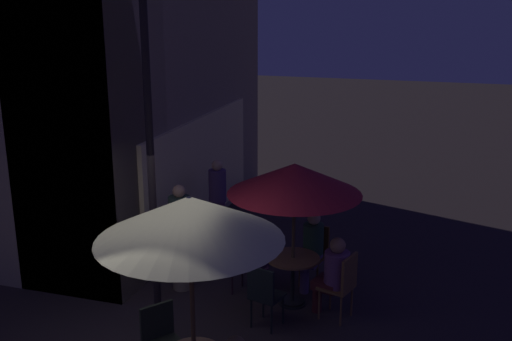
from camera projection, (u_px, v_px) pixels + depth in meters
cafe_building at (63, 27)px, 10.50m from camera, size 6.91×6.96×7.93m
street_lamp_near_corner at (147, 77)px, 7.34m from camera, size 0.37×0.37×4.78m
cafe_table_0 at (293, 269)px, 8.84m from camera, size 0.79×0.79×0.75m
patio_umbrella_0 at (295, 179)px, 8.46m from camera, size 1.94×1.94×2.19m
patio_umbrella_1 at (190, 219)px, 6.01m from camera, size 1.94×1.94×2.51m
cafe_chair_0 at (241, 260)px, 9.23m from camera, size 0.47×0.47×0.89m
cafe_chair_1 at (264, 292)px, 8.16m from camera, size 0.49×0.49×0.94m
cafe_chair_2 at (343, 282)px, 8.38m from camera, size 0.54×0.54×1.00m
cafe_chair_3 at (315, 249)px, 9.50m from camera, size 0.46×0.46×0.97m
cafe_chair_5 at (161, 335)px, 7.10m from camera, size 0.60×0.60×0.92m
patron_seated_0 at (250, 252)px, 9.12m from camera, size 0.37×0.52×1.24m
patron_seated_1 at (333, 272)px, 8.44m from camera, size 0.45×0.54×1.23m
patron_seated_2 at (312, 246)px, 9.35m from camera, size 0.52×0.39×1.24m
patron_standing_4 at (181, 237)px, 9.25m from camera, size 0.34×0.34×1.71m
patron_standing_5 at (218, 205)px, 10.71m from camera, size 0.31×0.31×1.71m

